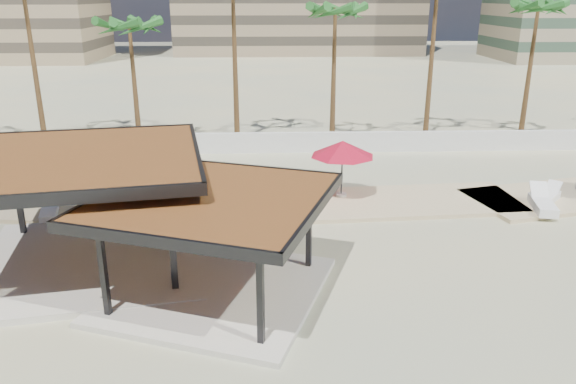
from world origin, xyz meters
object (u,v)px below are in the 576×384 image
pavilion_west (84,200)px  lounger_c (542,204)px  umbrella_c (343,149)px  lounger_a (49,212)px  lounger_d (547,197)px  pavilion_central (214,235)px  lounger_b (307,195)px

pavilion_west → lounger_c: (17.77, 4.08, -1.94)m
umbrella_c → lounger_c: 8.79m
pavilion_west → umbrella_c: pavilion_west is taller
lounger_a → umbrella_c: bearing=-96.2°
umbrella_c → lounger_d: umbrella_c is taller
pavilion_central → lounger_d: pavilion_central is taller
lounger_c → lounger_d: lounger_c is taller
pavilion_central → lounger_b: (3.37, 7.92, -1.57)m
lounger_a → lounger_d: lounger_d is taller
pavilion_west → lounger_c: 18.34m
umbrella_c → lounger_d: bearing=-6.5°
umbrella_c → lounger_a: 12.65m
pavilion_west → lounger_c: size_ratio=3.67×
lounger_a → lounger_c: size_ratio=0.82×
lounger_b → pavilion_west: bearing=147.1°
lounger_d → lounger_a: bearing=135.5°
umbrella_c → lounger_b: umbrella_c is taller
lounger_a → lounger_c: 20.68m
pavilion_central → lounger_b: pavilion_central is taller
lounger_d → pavilion_central: bearing=160.4°
pavilion_central → lounger_c: pavilion_central is taller
umbrella_c → pavilion_west: bearing=-147.4°
umbrella_c → lounger_a: (-12.33, -1.95, -2.03)m
pavilion_west → lounger_d: size_ratio=4.85×
umbrella_c → lounger_a: umbrella_c is taller
lounger_a → lounger_c: lounger_c is taller
umbrella_c → lounger_c: umbrella_c is taller
pavilion_west → lounger_b: pavilion_west is taller
lounger_d → lounger_b: bearing=129.3°
pavilion_west → lounger_c: bearing=3.0°
pavilion_central → lounger_a: pavilion_central is taller
lounger_b → lounger_d: 10.59m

